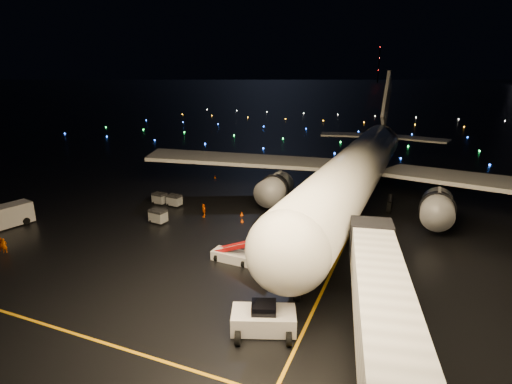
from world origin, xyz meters
TOP-DOWN VIEW (x-y plane):
  - ground at (0.00, 300.00)m, footprint 2000.00×2000.00m
  - lane_centre at (12.00, 15.00)m, footprint 0.25×80.00m
  - lane_cross at (-5.00, -10.00)m, footprint 60.00×0.25m
  - airliner at (11.17, 27.85)m, footprint 65.35×62.24m
  - pushback_tug at (9.29, -4.49)m, footprint 5.13×3.84m
  - belt_loader at (2.53, 4.70)m, footprint 6.26×1.98m
  - service_truck at (-26.59, 2.62)m, footprint 3.79×7.54m
  - crew_a at (-20.07, -2.53)m, footprint 0.67×0.64m
  - crew_b at (-20.55, -2.52)m, footprint 0.96×0.89m
  - crew_c at (-6.32, 14.57)m, footprint 1.02×1.03m
  - safety_cone_0 at (-1.01, 14.70)m, footprint 0.46×0.46m
  - safety_cone_1 at (-2.00, 25.10)m, footprint 0.55×0.55m
  - safety_cone_2 at (-2.02, 16.83)m, footprint 0.64×0.64m
  - safety_cone_3 at (-14.15, 32.45)m, footprint 0.47×0.47m
  - radio_mast at (-60.00, 740.00)m, footprint 1.80×1.80m
  - taxiway_lights at (0.00, 106.00)m, footprint 164.00×92.00m
  - baggage_cart_0 at (-12.29, 16.89)m, footprint 1.98×1.47m
  - baggage_cart_1 at (-10.50, 10.62)m, footprint 2.16×1.65m
  - baggage_cart_2 at (-14.72, 16.88)m, footprint 1.98×1.50m

SIDE VIEW (x-z plane):
  - ground at x=0.00m, z-range 0.00..0.00m
  - lane_centre at x=12.00m, z-range 0.00..0.02m
  - lane_cross at x=-5.00m, z-range 0.00..0.02m
  - taxiway_lights at x=0.00m, z-range 0.00..0.36m
  - safety_cone_0 at x=-1.01m, z-range 0.00..0.47m
  - safety_cone_1 at x=-2.00m, z-range 0.00..0.47m
  - safety_cone_3 at x=-14.15m, z-range 0.00..0.49m
  - safety_cone_2 at x=-2.02m, z-range 0.00..0.55m
  - crew_a at x=-20.07m, z-range 0.00..1.56m
  - baggage_cart_2 at x=-14.72m, z-range 0.00..1.57m
  - crew_b at x=-20.55m, z-range 0.00..1.57m
  - baggage_cart_0 at x=-12.29m, z-range 0.00..1.59m
  - baggage_cart_1 at x=-10.50m, z-range 0.00..1.70m
  - crew_c at x=-6.32m, z-range 0.00..1.75m
  - pushback_tug at x=9.29m, z-range 0.00..2.18m
  - service_truck at x=-26.59m, z-range 0.00..2.66m
  - belt_loader at x=2.53m, z-range 0.00..3.00m
  - airliner at x=11.17m, z-range 0.00..18.08m
  - radio_mast at x=-60.00m, z-range 0.00..64.00m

